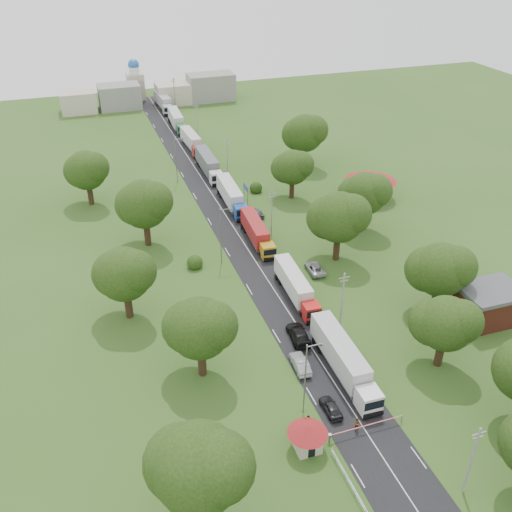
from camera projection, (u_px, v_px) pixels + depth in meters
name	position (u px, v px, depth m)	size (l,w,h in m)	color
ground	(285.00, 307.00, 84.02)	(260.00, 260.00, 0.00)	#31541C
road	(244.00, 243.00, 100.28)	(8.00, 200.00, 0.04)	black
boom_barrier	(356.00, 429.00, 62.86)	(9.22, 0.35, 1.18)	slate
guard_booth	(307.00, 434.00, 60.60)	(4.40, 4.40, 3.45)	#BEB29E
info_sign	(246.00, 190.00, 112.36)	(0.12, 3.10, 4.10)	slate
pole_0	(472.00, 460.00, 54.68)	(1.60, 0.24, 9.00)	gray
pole_1	(342.00, 300.00, 77.44)	(1.60, 0.24, 9.00)	gray
pole_2	(272.00, 213.00, 100.20)	(1.60, 0.24, 9.00)	gray
pole_3	(227.00, 158.00, 122.96)	(1.60, 0.24, 9.00)	gray
pole_4	(197.00, 120.00, 145.72)	(1.60, 0.24, 9.00)	gray
pole_5	(174.00, 92.00, 168.48)	(1.60, 0.24, 9.00)	gray
lamp_0	(307.00, 376.00, 63.44)	(2.03, 0.22, 10.00)	slate
lamp_1	(221.00, 233.00, 91.89)	(2.03, 0.22, 10.00)	slate
lamp_2	(177.00, 158.00, 120.34)	(2.03, 0.22, 10.00)	slate
tree_2	(445.00, 323.00, 69.97)	(8.00, 8.00, 10.10)	#382616
tree_3	(440.00, 269.00, 79.43)	(8.80, 8.80, 11.07)	#382616
tree_4	(339.00, 217.00, 91.83)	(9.60, 9.60, 12.05)	#382616
tree_5	(365.00, 193.00, 101.12)	(8.80, 8.80, 11.07)	#382616
tree_6	(292.00, 167.00, 113.32)	(8.00, 8.00, 10.10)	#382616
tree_7	(305.00, 133.00, 127.37)	(9.60, 9.60, 12.05)	#382616
tree_9	(198.00, 466.00, 50.23)	(9.60, 9.60, 12.05)	#382616
tree_10	(199.00, 327.00, 68.18)	(8.80, 8.80, 11.07)	#382616
tree_11	(124.00, 274.00, 78.44)	(8.80, 8.80, 11.07)	#382616
tree_12	(144.00, 204.00, 96.04)	(9.60, 9.60, 12.05)	#382616
tree_13	(86.00, 170.00, 110.41)	(8.80, 8.80, 11.07)	#382616
house_brick	(489.00, 304.00, 80.06)	(8.60, 6.60, 5.20)	maroon
house_cream	(370.00, 181.00, 114.79)	(10.08, 10.08, 5.80)	#BEB29E
distant_town	(156.00, 93.00, 171.83)	(52.00, 8.00, 8.00)	gray
church	(135.00, 82.00, 176.07)	(5.00, 5.00, 12.30)	#BEB29E
truck_0	(343.00, 359.00, 70.70)	(2.92, 15.65, 4.33)	white
truck_1	(295.00, 286.00, 85.09)	(2.88, 13.95, 3.86)	red
truck_2	(256.00, 232.00, 99.67)	(3.02, 13.89, 3.84)	#BC8516
truck_3	(231.00, 196.00, 112.19)	(3.05, 15.08, 4.17)	#19439A
truck_4	(208.00, 164.00, 126.32)	(2.78, 15.43, 4.28)	silver
truck_5	(192.00, 141.00, 139.78)	(2.89, 14.21, 3.93)	#A82119
truck_6	(176.00, 120.00, 153.87)	(3.08, 14.81, 4.09)	#276835
truck_7	(163.00, 102.00, 168.80)	(3.23, 15.12, 4.18)	#B3B3B3
car_lane_front	(331.00, 407.00, 65.90)	(1.60, 3.98, 1.36)	black
car_lane_mid	(300.00, 364.00, 72.23)	(1.63, 4.67, 1.54)	#989B9F
car_lane_rear	(298.00, 334.00, 77.19)	(2.33, 5.73, 1.66)	black
car_verge_near	(315.00, 268.00, 91.89)	(2.29, 4.96, 1.38)	#AFAFAF
car_verge_far	(256.00, 212.00, 109.07)	(1.75, 4.34, 1.48)	#4D5053
pedestrian_near	(357.00, 425.00, 63.40)	(0.64, 0.42, 1.74)	gray
pedestrian_booth	(308.00, 422.00, 63.79)	(0.83, 0.65, 1.71)	gray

